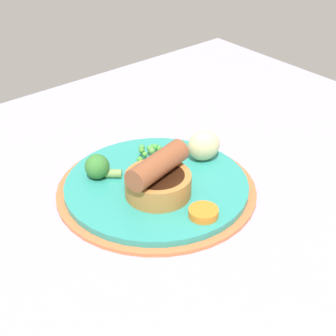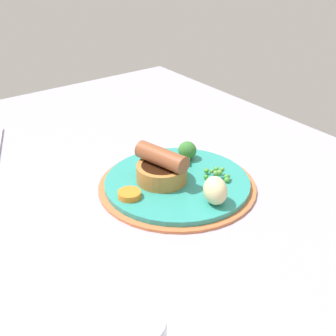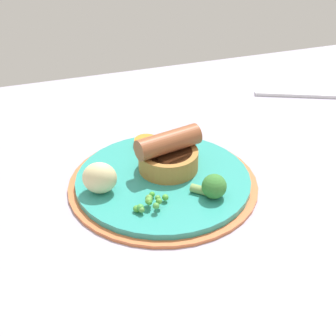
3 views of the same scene
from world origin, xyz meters
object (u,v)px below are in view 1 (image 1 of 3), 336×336
at_px(potato_chunk_0, 204,145).
at_px(carrot_slice_1, 203,213).
at_px(sausage_pudding, 158,179).
at_px(dinner_plate, 157,188).
at_px(broccoli_floret_near, 99,167).
at_px(pea_pile, 150,150).

relative_size(potato_chunk_0, carrot_slice_1, 1.26).
height_order(sausage_pudding, potato_chunk_0, sausage_pudding).
xyz_separation_m(dinner_plate, broccoli_floret_near, (-0.05, 0.06, 0.02)).
height_order(pea_pile, broccoli_floret_near, broccoli_floret_near).
height_order(dinner_plate, sausage_pudding, sausage_pudding).
bearing_deg(pea_pile, broccoli_floret_near, 179.24).
bearing_deg(potato_chunk_0, carrot_slice_1, -133.13).
relative_size(dinner_plate, pea_pile, 5.27).
xyz_separation_m(broccoli_floret_near, carrot_slice_1, (0.05, -0.16, -0.01)).
bearing_deg(dinner_plate, broccoli_floret_near, 129.27).
bearing_deg(potato_chunk_0, broccoli_floret_near, 158.09).
bearing_deg(pea_pile, sausage_pudding, -122.09).
bearing_deg(sausage_pudding, pea_pile, 44.61).
bearing_deg(broccoli_floret_near, potato_chunk_0, -160.16).
bearing_deg(sausage_pudding, broccoli_floret_near, 99.79).
relative_size(dinner_plate, potato_chunk_0, 5.75).
distance_m(broccoli_floret_near, potato_chunk_0, 0.15).
xyz_separation_m(dinner_plate, carrot_slice_1, (-0.00, -0.09, 0.01)).
relative_size(dinner_plate, broccoli_floret_near, 6.01).
bearing_deg(carrot_slice_1, broccoli_floret_near, 107.16).
bearing_deg(broccoli_floret_near, pea_pile, -139.01).
relative_size(sausage_pudding, pea_pile, 1.95).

